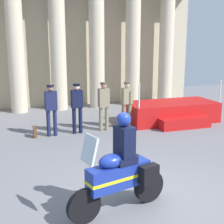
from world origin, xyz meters
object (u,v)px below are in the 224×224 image
motorcycle_with_rider (122,171)px  reviewing_stand (172,112)px  officer_in_row_1 (77,104)px  officer_in_row_3 (127,101)px  officer_in_row_0 (51,106)px  officer_in_row_2 (104,102)px  briefcase_on_ground (35,132)px

motorcycle_with_rider → reviewing_stand: bearing=-141.1°
reviewing_stand → officer_in_row_1: size_ratio=2.06×
officer_in_row_3 → motorcycle_with_rider: size_ratio=0.83×
motorcycle_with_rider → officer_in_row_3: bearing=-126.5°
officer_in_row_0 → officer_in_row_2: bearing=176.3°
briefcase_on_ground → officer_in_row_3: bearing=1.3°
officer_in_row_0 → officer_in_row_3: size_ratio=1.02×
officer_in_row_0 → officer_in_row_1: bearing=175.7°
officer_in_row_3 → officer_in_row_2: bearing=-5.7°
officer_in_row_1 → motorcycle_with_rider: size_ratio=0.84×
officer_in_row_2 → motorcycle_with_rider: bearing=69.8°
officer_in_row_1 → officer_in_row_3: 1.87m
officer_in_row_1 → officer_in_row_0: bearing=-4.3°
officer_in_row_1 → officer_in_row_3: bearing=175.6°
officer_in_row_3 → motorcycle_with_rider: (-2.15, -5.33, -0.22)m
officer_in_row_2 → officer_in_row_3: officer_in_row_2 is taller
officer_in_row_2 → briefcase_on_ground: officer_in_row_2 is taller
officer_in_row_2 → reviewing_stand: bearing=179.4°
reviewing_stand → motorcycle_with_rider: motorcycle_with_rider is taller
reviewing_stand → officer_in_row_0: bearing=-175.0°
reviewing_stand → officer_in_row_2: officer_in_row_2 is taller
officer_in_row_0 → motorcycle_with_rider: bearing=89.7°
officer_in_row_1 → briefcase_on_ground: size_ratio=4.80×
officer_in_row_3 → motorcycle_with_rider: 5.75m
officer_in_row_3 → motorcycle_with_rider: bearing=61.2°
officer_in_row_2 → motorcycle_with_rider: 5.46m
reviewing_stand → officer_in_row_0: size_ratio=2.06×
officer_in_row_0 → officer_in_row_2: 1.86m
officer_in_row_0 → officer_in_row_2: size_ratio=1.00×
officer_in_row_1 → briefcase_on_ground: bearing=-7.0°
officer_in_row_0 → motorcycle_with_rider: motorcycle_with_rider is taller
briefcase_on_ground → reviewing_stand: bearing=4.0°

